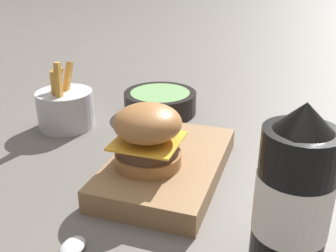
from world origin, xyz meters
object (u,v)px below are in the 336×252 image
at_px(serving_board, 168,166).
at_px(fries_basket, 65,108).
at_px(ketchup_bottle, 293,196).
at_px(side_bowl, 160,102).
at_px(burger, 148,136).

xyz_separation_m(serving_board, fries_basket, (0.11, 0.25, 0.02)).
xyz_separation_m(ketchup_bottle, side_bowl, (0.38, 0.28, -0.06)).
distance_m(serving_board, burger, 0.07).
distance_m(burger, fries_basket, 0.28).
xyz_separation_m(burger, ketchup_bottle, (-0.10, -0.20, 0.01)).
height_order(ketchup_bottle, fries_basket, ketchup_bottle).
bearing_deg(serving_board, fries_basket, 65.42).
height_order(burger, side_bowl, burger).
height_order(serving_board, fries_basket, fries_basket).
bearing_deg(burger, serving_board, -29.52).
distance_m(ketchup_bottle, side_bowl, 0.48).
bearing_deg(ketchup_bottle, side_bowl, 36.64).
xyz_separation_m(serving_board, burger, (-0.03, 0.02, 0.06)).
relative_size(burger, side_bowl, 0.63).
xyz_separation_m(burger, side_bowl, (0.28, 0.08, -0.06)).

